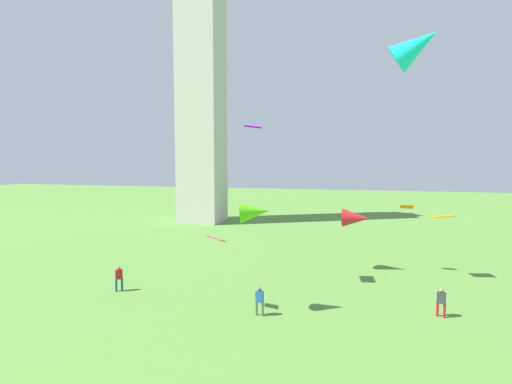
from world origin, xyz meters
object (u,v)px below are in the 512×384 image
Objects in this scene: person_1 at (441,301)px; kite_flying_0 at (356,218)px; person_0 at (260,300)px; kite_flying_4 at (253,127)px; kite_flying_6 at (416,46)px; monument_obelisk at (201,65)px; kite_flying_3 at (216,239)px; kite_flying_2 at (443,217)px; kite_flying_5 at (407,207)px; kite_flying_1 at (254,212)px; person_2 at (119,277)px.

kite_flying_0 reaches higher than person_1.
kite_flying_4 is at bearing -66.32° from person_0.
kite_flying_4 is at bearing -168.48° from person_1.
kite_flying_6 is at bearing -164.99° from kite_flying_0.
monument_obelisk is 40.80× the size of kite_flying_3.
person_0 is 1.53× the size of kite_flying_3.
monument_obelisk reaches higher than kite_flying_2.
kite_flying_4 reaches higher than person_1.
kite_flying_3 is at bearing 43.67° from kite_flying_5.
person_0 is at bearing 33.31° from kite_flying_2.
kite_flying_1 is 2.04× the size of kite_flying_5.
kite_flying_4 is 14.36m from kite_flying_5.
kite_flying_5 reaches higher than person_1.
person_0 is 10.75m from person_2.
monument_obelisk is 44.73m from kite_flying_6.
kite_flying_1 is (16.32, -32.37, -16.70)m from monument_obelisk.
kite_flying_4 is 1.80× the size of kite_flying_5.
person_2 is 11.58m from kite_flying_1.
kite_flying_5 reaches higher than person_2.
person_0 is at bearing -62.89° from monument_obelisk.
kite_flying_0 reaches higher than kite_flying_2.
kite_flying_0 is at bearing 165.68° from person_2.
person_0 is 15.67m from kite_flying_5.
kite_flying_5 is (26.08, -20.85, -17.45)m from monument_obelisk.
person_0 is 0.99× the size of person_1.
person_2 is at bearing 26.22° from kite_flying_5.
kite_flying_0 is 4.14m from kite_flying_5.
kite_flying_6 reaches higher than kite_flying_2.
kite_flying_5 is (11.07, 6.82, -6.10)m from kite_flying_4.
kite_flying_3 is (-8.18, -11.00, 0.04)m from kite_flying_0.
kite_flying_1 reaches higher than kite_flying_3.
monument_obelisk is at bearing 155.04° from person_1.
kite_flying_4 is (-1.30, 4.70, 5.35)m from kite_flying_1.
person_0 is at bearing 8.26° from kite_flying_4.
monument_obelisk is 25.07× the size of kite_flying_4.
kite_flying_5 is at bearing -123.80° from person_0.
person_0 is 0.96× the size of person_2.
kite_flying_4 is at bearing -61.52° from monument_obelisk.
kite_flying_1 reaches higher than person_1.
kite_flying_6 reaches higher than person_0.
kite_flying_3 reaches higher than person_0.
kite_flying_2 reaches higher than person_2.
kite_flying_1 is at bearing 31.93° from kite_flying_2.
kite_flying_0 is at bearing 142.85° from person_1.
kite_flying_3 is at bearing -66.80° from monument_obelisk.
person_1 reaches higher than person_0.
kite_flying_6 reaches higher than kite_flying_3.
kite_flying_1 is at bearing 126.73° from person_2.
kite_flying_4 reaches higher than kite_flying_5.
monument_obelisk reaches higher than kite_flying_3.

